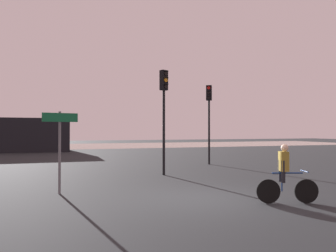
{
  "coord_description": "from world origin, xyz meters",
  "views": [
    {
      "loc": [
        -4.24,
        -8.68,
        1.99
      ],
      "look_at": [
        0.5,
        5.0,
        2.2
      ],
      "focal_mm": 35.0,
      "sensor_mm": 36.0,
      "label": 1
    }
  ],
  "objects_px": {
    "direction_sign_post": "(60,140)",
    "cyclist": "(285,173)",
    "traffic_light_center": "(164,102)",
    "traffic_light_far_right": "(209,110)"
  },
  "relations": [
    {
      "from": "traffic_light_center",
      "to": "direction_sign_post",
      "type": "relative_size",
      "value": 1.81
    },
    {
      "from": "traffic_light_far_right",
      "to": "traffic_light_center",
      "type": "xyz_separation_m",
      "value": [
        -4.02,
        -3.58,
        0.02
      ]
    },
    {
      "from": "traffic_light_far_right",
      "to": "direction_sign_post",
      "type": "distance_m",
      "value": 10.93
    },
    {
      "from": "direction_sign_post",
      "to": "cyclist",
      "type": "relative_size",
      "value": 1.59
    },
    {
      "from": "traffic_light_center",
      "to": "direction_sign_post",
      "type": "xyz_separation_m",
      "value": [
        -4.49,
        -3.09,
        -1.57
      ]
    },
    {
      "from": "direction_sign_post",
      "to": "cyclist",
      "type": "height_order",
      "value": "direction_sign_post"
    },
    {
      "from": "traffic_light_center",
      "to": "cyclist",
      "type": "relative_size",
      "value": 2.88
    },
    {
      "from": "traffic_light_far_right",
      "to": "traffic_light_center",
      "type": "height_order",
      "value": "traffic_light_center"
    },
    {
      "from": "direction_sign_post",
      "to": "cyclist",
      "type": "bearing_deg",
      "value": 137.29
    },
    {
      "from": "traffic_light_center",
      "to": "cyclist",
      "type": "height_order",
      "value": "traffic_light_center"
    }
  ]
}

